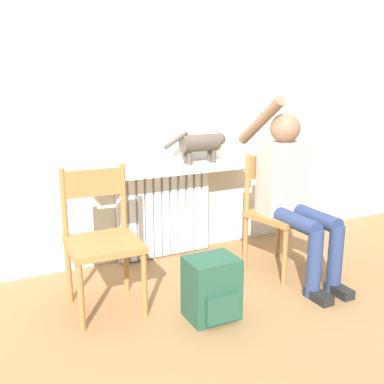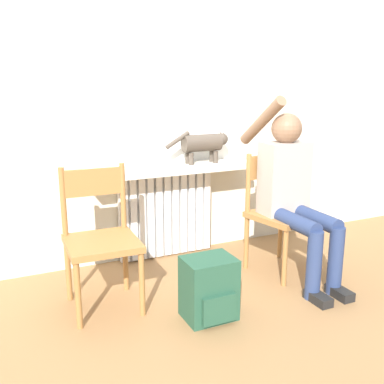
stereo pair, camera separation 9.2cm
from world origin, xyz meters
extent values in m
plane|color=olive|center=(0.00, 0.00, 0.00)|extent=(12.00, 12.00, 0.00)
cube|color=beige|center=(0.00, 1.23, 1.35)|extent=(7.00, 0.06, 2.70)
cube|color=white|center=(0.00, 1.16, 0.36)|extent=(0.78, 0.05, 0.71)
cube|color=white|center=(-0.35, 1.12, 0.36)|extent=(0.05, 0.03, 0.68)
cube|color=white|center=(-0.28, 1.12, 0.36)|extent=(0.05, 0.03, 0.68)
cube|color=white|center=(-0.21, 1.12, 0.36)|extent=(0.05, 0.03, 0.68)
cube|color=white|center=(-0.14, 1.12, 0.36)|extent=(0.05, 0.03, 0.68)
cube|color=white|center=(-0.07, 1.12, 0.36)|extent=(0.05, 0.03, 0.68)
cube|color=white|center=(0.00, 1.12, 0.36)|extent=(0.05, 0.03, 0.68)
cube|color=white|center=(0.07, 1.12, 0.36)|extent=(0.05, 0.03, 0.68)
cube|color=white|center=(0.14, 1.12, 0.36)|extent=(0.05, 0.03, 0.68)
cube|color=white|center=(0.21, 1.12, 0.36)|extent=(0.05, 0.03, 0.68)
cube|color=white|center=(0.28, 1.12, 0.36)|extent=(0.05, 0.03, 0.68)
cube|color=white|center=(0.35, 1.12, 0.36)|extent=(0.05, 0.03, 0.68)
cube|color=silver|center=(0.00, 1.06, 0.74)|extent=(1.37, 0.29, 0.05)
cube|color=white|center=(0.00, 1.20, 1.35)|extent=(1.31, 0.01, 1.18)
cube|color=#9E6B38|center=(-0.68, 0.50, 0.43)|extent=(0.44, 0.44, 0.04)
cylinder|color=#9E6B38|center=(-0.88, 0.32, 0.20)|extent=(0.04, 0.04, 0.41)
cylinder|color=#9E6B38|center=(-0.49, 0.31, 0.20)|extent=(0.04, 0.04, 0.41)
cylinder|color=#9E6B38|center=(-0.86, 0.70, 0.20)|extent=(0.04, 0.04, 0.41)
cylinder|color=#9E6B38|center=(-0.48, 0.69, 0.20)|extent=(0.04, 0.04, 0.41)
cylinder|color=#9E6B38|center=(-0.86, 0.70, 0.67)|extent=(0.04, 0.04, 0.44)
cylinder|color=#9E6B38|center=(-0.48, 0.69, 0.67)|extent=(0.04, 0.04, 0.44)
cube|color=#9E6B38|center=(-0.67, 0.69, 0.78)|extent=(0.39, 0.04, 0.17)
cube|color=#9E6B38|center=(0.68, 0.50, 0.43)|extent=(0.51, 0.51, 0.04)
cylinder|color=#9E6B38|center=(0.53, 0.28, 0.20)|extent=(0.04, 0.04, 0.41)
cylinder|color=#9E6B38|center=(0.91, 0.36, 0.20)|extent=(0.04, 0.04, 0.41)
cylinder|color=#9E6B38|center=(0.45, 0.65, 0.20)|extent=(0.04, 0.04, 0.41)
cylinder|color=#9E6B38|center=(0.82, 0.73, 0.20)|extent=(0.04, 0.04, 0.41)
cylinder|color=#9E6B38|center=(0.45, 0.65, 0.67)|extent=(0.04, 0.04, 0.44)
cylinder|color=#9E6B38|center=(0.82, 0.73, 0.67)|extent=(0.04, 0.04, 0.44)
cube|color=#9E6B38|center=(0.64, 0.69, 0.78)|extent=(0.38, 0.11, 0.17)
cylinder|color=navy|center=(0.59, 0.28, 0.47)|extent=(0.11, 0.48, 0.11)
cylinder|color=navy|center=(0.77, 0.28, 0.47)|extent=(0.11, 0.48, 0.11)
cylinder|color=navy|center=(0.59, 0.04, 0.23)|extent=(0.10, 0.10, 0.47)
cylinder|color=navy|center=(0.77, 0.04, 0.23)|extent=(0.10, 0.10, 0.47)
cube|color=black|center=(0.59, -0.02, 0.03)|extent=(0.09, 0.20, 0.06)
cube|color=black|center=(0.77, -0.02, 0.03)|extent=(0.09, 0.20, 0.06)
cube|color=#AD9E93|center=(0.68, 0.52, 0.71)|extent=(0.34, 0.20, 0.52)
sphere|color=#846047|center=(0.68, 0.52, 1.07)|extent=(0.22, 0.22, 0.22)
cylinder|color=#846047|center=(0.56, 0.66, 1.11)|extent=(0.08, 0.50, 0.38)
cylinder|color=#AD9E93|center=(0.83, 0.48, 0.68)|extent=(0.08, 0.08, 0.42)
cylinder|color=#4C4238|center=(0.27, 1.06, 0.92)|extent=(0.30, 0.13, 0.13)
sphere|color=#4C4238|center=(0.45, 1.06, 0.94)|extent=(0.10, 0.10, 0.10)
cone|color=#4C4238|center=(0.45, 1.03, 0.99)|extent=(0.03, 0.03, 0.03)
cone|color=#4C4238|center=(0.45, 1.08, 0.99)|extent=(0.03, 0.03, 0.03)
cylinder|color=#4C4238|center=(0.38, 1.02, 0.81)|extent=(0.04, 0.04, 0.09)
cylinder|color=#4C4238|center=(0.38, 1.09, 0.81)|extent=(0.04, 0.04, 0.09)
cylinder|color=#4C4238|center=(0.16, 1.02, 0.81)|extent=(0.04, 0.04, 0.09)
cylinder|color=#4C4238|center=(0.16, 1.09, 0.81)|extent=(0.04, 0.04, 0.09)
cylinder|color=#4C4238|center=(0.07, 1.06, 0.96)|extent=(0.20, 0.03, 0.14)
cube|color=#234C38|center=(-0.14, 0.12, 0.19)|extent=(0.30, 0.24, 0.38)
cube|color=#234C38|center=(-0.14, -0.02, 0.11)|extent=(0.21, 0.03, 0.17)
camera|label=1|loc=(-1.35, -2.04, 1.41)|focal=42.00mm
camera|label=2|loc=(-1.27, -2.08, 1.41)|focal=42.00mm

